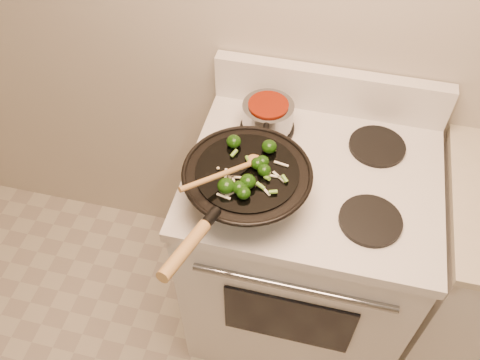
# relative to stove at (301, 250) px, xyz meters

# --- Properties ---
(stove) EXTENTS (0.78, 0.67, 1.08)m
(stove) POSITION_rel_stove_xyz_m (0.00, 0.00, 0.00)
(stove) COLOR white
(stove) RESTS_ON ground
(wok) EXTENTS (0.37, 0.60, 0.21)m
(wok) POSITION_rel_stove_xyz_m (-0.18, -0.16, 0.52)
(wok) COLOR black
(wok) RESTS_ON stove
(stirfry) EXTENTS (0.20, 0.22, 0.04)m
(stirfry) POSITION_rel_stove_xyz_m (-0.18, -0.17, 0.59)
(stirfry) COLOR black
(stirfry) RESTS_ON wok
(wooden_spoon) EXTENTS (0.20, 0.23, 0.07)m
(wooden_spoon) POSITION_rel_stove_xyz_m (-0.21, -0.18, 0.60)
(wooden_spoon) COLOR #A77941
(wooden_spoon) RESTS_ON wok
(saucepan) EXTENTS (0.17, 0.27, 0.10)m
(saucepan) POSITION_rel_stove_xyz_m (-0.18, 0.15, 0.51)
(saucepan) COLOR gray
(saucepan) RESTS_ON stove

